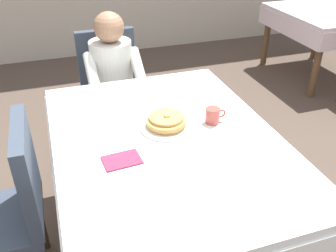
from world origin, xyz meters
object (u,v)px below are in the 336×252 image
(fork_left_of_plate, at_px, (132,136))
(knife_right_of_plate, at_px, (202,123))
(chair_diner, at_px, (111,84))
(spoon_near_edge, at_px, (190,161))
(chair_left_side, at_px, (12,203))
(background_table_far, at_px, (323,22))
(cup_coffee, at_px, (213,115))
(diner_person, at_px, (113,75))
(dining_table_main, at_px, (167,152))
(plate_breakfast, at_px, (167,126))
(breakfast_stack, at_px, (166,121))

(fork_left_of_plate, xyz_separation_m, knife_right_of_plate, (0.38, 0.00, 0.00))
(chair_diner, height_order, spoon_near_edge, chair_diner)
(chair_diner, height_order, chair_left_side, same)
(knife_right_of_plate, relative_size, spoon_near_edge, 1.33)
(fork_left_of_plate, bearing_deg, chair_left_side, 96.03)
(chair_diner, distance_m, fork_left_of_plate, 1.12)
(fork_left_of_plate, height_order, knife_right_of_plate, same)
(background_table_far, bearing_deg, knife_right_of_plate, -140.97)
(chair_diner, relative_size, cup_coffee, 8.23)
(spoon_near_edge, bearing_deg, chair_diner, 95.39)
(diner_person, bearing_deg, chair_diner, -90.00)
(dining_table_main, bearing_deg, diner_person, 94.23)
(dining_table_main, relative_size, fork_left_of_plate, 8.47)
(dining_table_main, height_order, chair_diner, chair_diner)
(chair_diner, bearing_deg, cup_coffee, 107.70)
(chair_diner, xyz_separation_m, spoon_near_edge, (0.11, -1.39, 0.21))
(chair_left_side, height_order, cup_coffee, chair_left_side)
(chair_diner, bearing_deg, plate_breakfast, 95.59)
(cup_coffee, relative_size, background_table_far, 0.10)
(dining_table_main, distance_m, background_table_far, 3.01)
(plate_breakfast, height_order, spoon_near_edge, plate_breakfast)
(plate_breakfast, relative_size, spoon_near_edge, 1.87)
(diner_person, height_order, fork_left_of_plate, diner_person)
(plate_breakfast, height_order, background_table_far, plate_breakfast)
(plate_breakfast, relative_size, cup_coffee, 2.48)
(chair_left_side, bearing_deg, fork_left_of_plate, -83.39)
(dining_table_main, relative_size, spoon_near_edge, 10.16)
(knife_right_of_plate, xyz_separation_m, spoon_near_edge, (-0.18, -0.29, 0.00))
(chair_diner, distance_m, plate_breakfast, 1.11)
(chair_left_side, distance_m, background_table_far, 3.65)
(chair_diner, bearing_deg, breakfast_stack, 95.34)
(plate_breakfast, bearing_deg, chair_diner, 95.59)
(diner_person, bearing_deg, background_table_far, -161.68)
(diner_person, bearing_deg, breakfast_stack, 96.24)
(spoon_near_edge, bearing_deg, chair_left_side, 165.33)
(diner_person, relative_size, plate_breakfast, 4.00)
(diner_person, distance_m, fork_left_of_plate, 0.95)
(cup_coffee, distance_m, knife_right_of_plate, 0.07)
(dining_table_main, bearing_deg, chair_left_side, 180.00)
(dining_table_main, distance_m, plate_breakfast, 0.14)
(dining_table_main, xyz_separation_m, breakfast_stack, (0.03, 0.09, 0.13))
(chair_left_side, bearing_deg, breakfast_stack, -83.55)
(fork_left_of_plate, relative_size, spoon_near_edge, 1.20)
(diner_person, bearing_deg, fork_left_of_plate, 84.88)
(chair_left_side, distance_m, knife_right_of_plate, 1.02)
(chair_diner, distance_m, diner_person, 0.21)
(diner_person, relative_size, knife_right_of_plate, 5.60)
(plate_breakfast, distance_m, breakfast_stack, 0.03)
(chair_diner, relative_size, knife_right_of_plate, 4.65)
(chair_left_side, height_order, knife_right_of_plate, chair_left_side)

